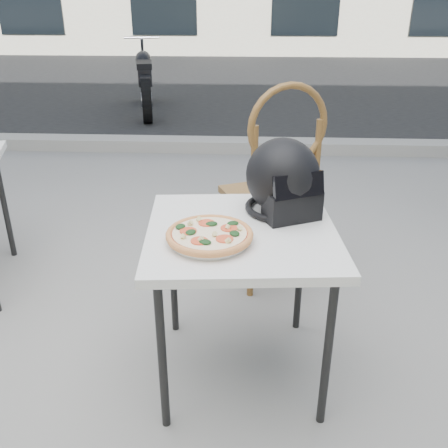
{
  "coord_description": "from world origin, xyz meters",
  "views": [
    {
      "loc": [
        0.44,
        -2.01,
        1.52
      ],
      "look_at": [
        0.35,
        -0.35,
        0.74
      ],
      "focal_mm": 40.0,
      "sensor_mm": 36.0,
      "label": 1
    }
  ],
  "objects_px": {
    "plate": "(210,240)",
    "cafe_table_main": "(241,243)",
    "pizza": "(209,234)",
    "motorcycle": "(145,81)",
    "helmet": "(284,181)",
    "cafe_chair_main": "(276,177)"
  },
  "relations": [
    {
      "from": "plate",
      "to": "cafe_table_main",
      "type": "bearing_deg",
      "value": 44.82
    },
    {
      "from": "pizza",
      "to": "motorcycle",
      "type": "height_order",
      "value": "motorcycle"
    },
    {
      "from": "cafe_table_main",
      "to": "helmet",
      "type": "xyz_separation_m",
      "value": [
        0.16,
        0.18,
        0.2
      ]
    },
    {
      "from": "cafe_table_main",
      "to": "cafe_chair_main",
      "type": "xyz_separation_m",
      "value": [
        0.17,
        0.75,
        0.01
      ]
    },
    {
      "from": "plate",
      "to": "helmet",
      "type": "height_order",
      "value": "helmet"
    },
    {
      "from": "pizza",
      "to": "cafe_chair_main",
      "type": "xyz_separation_m",
      "value": [
        0.28,
        0.86,
        -0.09
      ]
    },
    {
      "from": "pizza",
      "to": "helmet",
      "type": "relative_size",
      "value": 0.99
    },
    {
      "from": "cafe_chair_main",
      "to": "helmet",
      "type": "bearing_deg",
      "value": 66.4
    },
    {
      "from": "cafe_chair_main",
      "to": "plate",
      "type": "bearing_deg",
      "value": 48.72
    },
    {
      "from": "cafe_table_main",
      "to": "pizza",
      "type": "bearing_deg",
      "value": -135.25
    },
    {
      "from": "cafe_table_main",
      "to": "helmet",
      "type": "bearing_deg",
      "value": 47.26
    },
    {
      "from": "plate",
      "to": "motorcycle",
      "type": "height_order",
      "value": "motorcycle"
    },
    {
      "from": "cafe_chair_main",
      "to": "motorcycle",
      "type": "distance_m",
      "value": 4.61
    },
    {
      "from": "cafe_table_main",
      "to": "pizza",
      "type": "xyz_separation_m",
      "value": [
        -0.11,
        -0.11,
        0.09
      ]
    },
    {
      "from": "plate",
      "to": "motorcycle",
      "type": "bearing_deg",
      "value": 103.92
    },
    {
      "from": "cafe_chair_main",
      "to": "motorcycle",
      "type": "bearing_deg",
      "value": -93.39
    },
    {
      "from": "cafe_table_main",
      "to": "cafe_chair_main",
      "type": "height_order",
      "value": "cafe_chair_main"
    },
    {
      "from": "cafe_table_main",
      "to": "pizza",
      "type": "relative_size",
      "value": 1.95
    },
    {
      "from": "motorcycle",
      "to": "cafe_table_main",
      "type": "bearing_deg",
      "value": -86.95
    },
    {
      "from": "pizza",
      "to": "helmet",
      "type": "bearing_deg",
      "value": 46.25
    },
    {
      "from": "cafe_table_main",
      "to": "motorcycle",
      "type": "bearing_deg",
      "value": 105.43
    },
    {
      "from": "plate",
      "to": "cafe_chair_main",
      "type": "bearing_deg",
      "value": 72.02
    }
  ]
}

